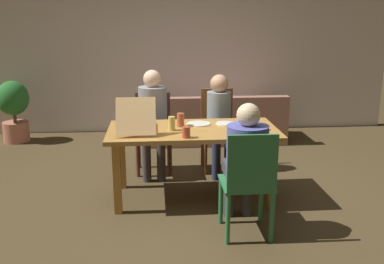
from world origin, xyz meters
TOP-DOWN VIEW (x-y plane):
  - ground_plane at (0.00, 0.00)m, footprint 20.00×20.00m
  - back_wall at (0.00, 2.88)m, footprint 6.95×0.12m
  - dining_table at (0.00, 0.00)m, footprint 1.70×0.86m
  - chair_0 at (0.38, 0.90)m, footprint 0.41×0.39m
  - person_0 at (0.38, 0.75)m, footprint 0.29×0.52m
  - chair_1 at (-0.40, 0.90)m, footprint 0.44×0.39m
  - person_1 at (-0.40, 0.76)m, footprint 0.33×0.54m
  - chair_2 at (0.38, -0.90)m, footprint 0.43×0.44m
  - person_2 at (0.38, -0.75)m, footprint 0.35×0.56m
  - pizza_box_0 at (-0.56, -0.00)m, footprint 0.37×0.55m
  - plate_0 at (0.08, 0.17)m, footprint 0.25×0.25m
  - plate_1 at (0.36, 0.16)m, footprint 0.20×0.20m
  - plate_2 at (0.66, -0.08)m, footprint 0.22×0.22m
  - drinking_glass_0 at (-0.09, -0.34)m, footprint 0.08×0.08m
  - drinking_glass_1 at (-0.21, -0.05)m, footprint 0.07×0.07m
  - drinking_glass_2 at (0.47, -0.35)m, footprint 0.07×0.07m
  - drinking_glass_3 at (-0.12, 0.10)m, footprint 0.08×0.08m
  - couch at (0.52, 2.13)m, footprint 2.06×0.82m
  - potted_plant at (-2.47, 2.33)m, footprint 0.46×0.46m

SIDE VIEW (x-z plane):
  - ground_plane at x=0.00m, z-range 0.00..0.00m
  - couch at x=0.52m, z-range -0.09..0.63m
  - chair_1 at x=-0.40m, z-range 0.03..0.97m
  - chair_2 at x=0.38m, z-range 0.04..0.98m
  - potted_plant at x=-2.47m, z-range 0.06..0.98m
  - chair_0 at x=0.38m, z-range 0.03..1.02m
  - dining_table at x=0.00m, z-range 0.28..1.01m
  - person_2 at x=0.38m, z-range 0.10..1.25m
  - person_0 at x=0.38m, z-range 0.10..1.27m
  - person_1 at x=-0.40m, z-range 0.10..1.34m
  - plate_1 at x=0.36m, z-range 0.74..0.75m
  - plate_2 at x=0.66m, z-range 0.74..0.75m
  - plate_0 at x=0.08m, z-range 0.74..0.75m
  - pizza_box_0 at x=-0.56m, z-range 0.61..0.97m
  - drinking_glass_0 at x=-0.09m, z-range 0.74..0.84m
  - drinking_glass_2 at x=0.47m, z-range 0.74..0.85m
  - drinking_glass_3 at x=-0.12m, z-range 0.74..0.88m
  - drinking_glass_1 at x=-0.21m, z-range 0.74..0.88m
  - back_wall at x=0.00m, z-range 0.00..2.97m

